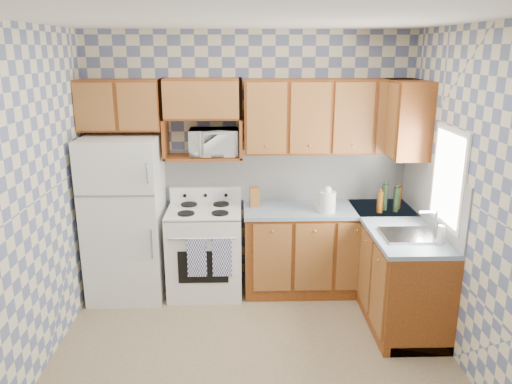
# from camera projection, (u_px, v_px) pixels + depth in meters

# --- Properties ---
(floor) EXTENTS (3.40, 3.40, 0.00)m
(floor) POSITION_uv_depth(u_px,v_px,m) (253.00, 360.00, 4.17)
(floor) COLOR #7A684B
(floor) RESTS_ON ground
(back_wall) EXTENTS (3.40, 0.02, 2.70)m
(back_wall) POSITION_uv_depth(u_px,v_px,m) (249.00, 161.00, 5.34)
(back_wall) COLOR slate
(back_wall) RESTS_ON ground
(right_wall) EXTENTS (0.02, 3.20, 2.70)m
(right_wall) POSITION_uv_depth(u_px,v_px,m) (472.00, 205.00, 3.85)
(right_wall) COLOR slate
(right_wall) RESTS_ON ground
(backsplash_back) EXTENTS (2.60, 0.02, 0.56)m
(backsplash_back) POSITION_uv_depth(u_px,v_px,m) (286.00, 175.00, 5.38)
(backsplash_back) COLOR silver
(backsplash_back) RESTS_ON back_wall
(backsplash_right) EXTENTS (0.02, 1.60, 0.56)m
(backsplash_right) POSITION_uv_depth(u_px,v_px,m) (431.00, 194.00, 4.66)
(backsplash_right) COLOR silver
(backsplash_right) RESTS_ON right_wall
(refrigerator) EXTENTS (0.75, 0.70, 1.68)m
(refrigerator) POSITION_uv_depth(u_px,v_px,m) (125.00, 218.00, 5.11)
(refrigerator) COLOR silver
(refrigerator) RESTS_ON floor
(stove_body) EXTENTS (0.76, 0.65, 0.90)m
(stove_body) POSITION_uv_depth(u_px,v_px,m) (205.00, 252.00, 5.26)
(stove_body) COLOR silver
(stove_body) RESTS_ON floor
(cooktop) EXTENTS (0.76, 0.65, 0.02)m
(cooktop) POSITION_uv_depth(u_px,v_px,m) (204.00, 211.00, 5.13)
(cooktop) COLOR silver
(cooktop) RESTS_ON stove_body
(backguard) EXTENTS (0.76, 0.08, 0.17)m
(backguard) POSITION_uv_depth(u_px,v_px,m) (206.00, 194.00, 5.37)
(backguard) COLOR silver
(backguard) RESTS_ON cooktop
(dish_towel_left) EXTENTS (0.19, 0.02, 0.40)m
(dish_towel_left) POSITION_uv_depth(u_px,v_px,m) (197.00, 258.00, 4.90)
(dish_towel_left) COLOR navy
(dish_towel_left) RESTS_ON stove_body
(dish_towel_right) EXTENTS (0.19, 0.02, 0.40)m
(dish_towel_right) POSITION_uv_depth(u_px,v_px,m) (222.00, 257.00, 4.91)
(dish_towel_right) COLOR navy
(dish_towel_right) RESTS_ON stove_body
(base_cabinets_back) EXTENTS (1.75, 0.60, 0.88)m
(base_cabinets_back) POSITION_uv_depth(u_px,v_px,m) (327.00, 250.00, 5.32)
(base_cabinets_back) COLOR #5E2A0B
(base_cabinets_back) RESTS_ON floor
(base_cabinets_right) EXTENTS (0.60, 1.60, 0.88)m
(base_cabinets_right) POSITION_uv_depth(u_px,v_px,m) (394.00, 269.00, 4.86)
(base_cabinets_right) COLOR #5E2A0B
(base_cabinets_right) RESTS_ON floor
(countertop_back) EXTENTS (1.77, 0.63, 0.04)m
(countertop_back) POSITION_uv_depth(u_px,v_px,m) (329.00, 209.00, 5.19)
(countertop_back) COLOR slate
(countertop_back) RESTS_ON base_cabinets_back
(countertop_right) EXTENTS (0.63, 1.60, 0.04)m
(countertop_right) POSITION_uv_depth(u_px,v_px,m) (397.00, 225.00, 4.73)
(countertop_right) COLOR slate
(countertop_right) RESTS_ON base_cabinets_right
(upper_cabinets_back) EXTENTS (1.75, 0.33, 0.74)m
(upper_cabinets_back) POSITION_uv_depth(u_px,v_px,m) (330.00, 116.00, 5.06)
(upper_cabinets_back) COLOR #5E2A0B
(upper_cabinets_back) RESTS_ON back_wall
(upper_cabinets_fridge) EXTENTS (0.82, 0.33, 0.50)m
(upper_cabinets_fridge) POSITION_uv_depth(u_px,v_px,m) (120.00, 105.00, 4.97)
(upper_cabinets_fridge) COLOR #5E2A0B
(upper_cabinets_fridge) RESTS_ON back_wall
(upper_cabinets_right) EXTENTS (0.33, 0.70, 0.74)m
(upper_cabinets_right) POSITION_uv_depth(u_px,v_px,m) (405.00, 118.00, 4.91)
(upper_cabinets_right) COLOR #5E2A0B
(upper_cabinets_right) RESTS_ON right_wall
(microwave_shelf) EXTENTS (0.80, 0.33, 0.03)m
(microwave_shelf) POSITION_uv_depth(u_px,v_px,m) (204.00, 157.00, 5.14)
(microwave_shelf) COLOR #5E2A0B
(microwave_shelf) RESTS_ON back_wall
(microwave) EXTENTS (0.50, 0.35, 0.27)m
(microwave) POSITION_uv_depth(u_px,v_px,m) (214.00, 142.00, 5.12)
(microwave) COLOR silver
(microwave) RESTS_ON microwave_shelf
(sink) EXTENTS (0.48, 0.40, 0.03)m
(sink) POSITION_uv_depth(u_px,v_px,m) (410.00, 236.00, 4.39)
(sink) COLOR #B7B7BC
(sink) RESTS_ON countertop_right
(window) EXTENTS (0.02, 0.66, 0.86)m
(window) POSITION_uv_depth(u_px,v_px,m) (448.00, 178.00, 4.25)
(window) COLOR silver
(window) RESTS_ON right_wall
(bottle_0) EXTENTS (0.06, 0.06, 0.27)m
(bottle_0) POSITION_uv_depth(u_px,v_px,m) (385.00, 197.00, 5.08)
(bottle_0) COLOR black
(bottle_0) RESTS_ON countertop_back
(bottle_1) EXTENTS (0.06, 0.06, 0.25)m
(bottle_1) POSITION_uv_depth(u_px,v_px,m) (396.00, 199.00, 5.02)
(bottle_1) COLOR black
(bottle_1) RESTS_ON countertop_back
(bottle_2) EXTENTS (0.06, 0.06, 0.24)m
(bottle_2) POSITION_uv_depth(u_px,v_px,m) (398.00, 197.00, 5.12)
(bottle_2) COLOR #512E0A
(bottle_2) RESTS_ON countertop_back
(bottle_3) EXTENTS (0.06, 0.06, 0.22)m
(bottle_3) POSITION_uv_depth(u_px,v_px,m) (380.00, 202.00, 5.00)
(bottle_3) COLOR #512E0A
(bottle_3) RESTS_ON countertop_back
(knife_block) EXTENTS (0.11, 0.11, 0.21)m
(knife_block) POSITION_uv_depth(u_px,v_px,m) (254.00, 197.00, 5.19)
(knife_block) COLOR brown
(knife_block) RESTS_ON countertop_back
(electric_kettle) EXTENTS (0.17, 0.17, 0.21)m
(electric_kettle) POSITION_uv_depth(u_px,v_px,m) (327.00, 202.00, 5.01)
(electric_kettle) COLOR silver
(electric_kettle) RESTS_ON countertop_back
(food_containers) EXTENTS (0.17, 0.17, 0.11)m
(food_containers) POSITION_uv_depth(u_px,v_px,m) (323.00, 204.00, 5.11)
(food_containers) COLOR beige
(food_containers) RESTS_ON countertop_back
(soap_bottle) EXTENTS (0.06, 0.06, 0.17)m
(soap_bottle) POSITION_uv_depth(u_px,v_px,m) (441.00, 235.00, 4.18)
(soap_bottle) COLOR beige
(soap_bottle) RESTS_ON countertop_right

